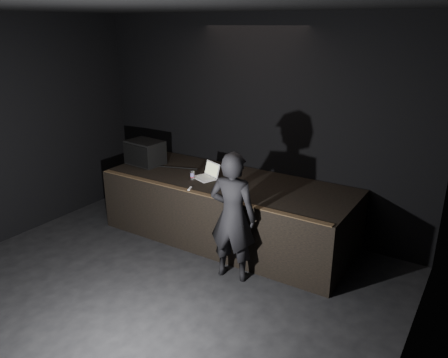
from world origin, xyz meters
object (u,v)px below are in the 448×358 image
laptop (208,174)px  beer_can (192,175)px  stage_riser (228,209)px  person (233,217)px  stage_monitor (145,153)px

laptop → beer_can: (-0.16, -0.19, 0.01)m
stage_riser → person: size_ratio=2.22×
person → stage_monitor: bearing=-28.5°
person → laptop: bearing=-48.7°
stage_monitor → laptop: 1.35m
stage_monitor → laptop: bearing=4.1°
beer_can → laptop: bearing=49.8°
laptop → person: size_ratio=0.25×
stage_monitor → beer_can: size_ratio=4.55×
stage_monitor → person: bearing=-15.9°
stage_monitor → person: size_ratio=0.36×
laptop → stage_monitor: bearing=-159.3°
stage_riser → person: (0.67, -0.95, 0.40)m
stage_riser → person: bearing=-54.8°
stage_riser → stage_monitor: stage_monitor is taller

